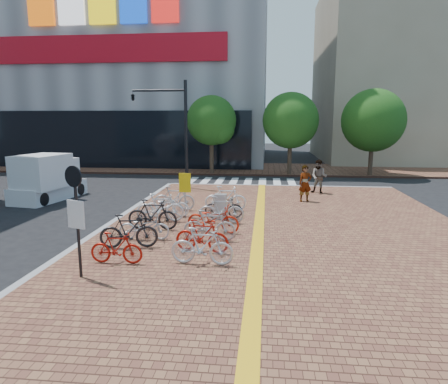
# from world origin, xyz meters

# --- Properties ---
(ground) EXTENTS (120.00, 120.00, 0.00)m
(ground) POSITION_xyz_m (0.00, 0.00, 0.00)
(ground) COLOR black
(ground) RESTS_ON ground
(sidewalk) EXTENTS (14.00, 34.00, 0.15)m
(sidewalk) POSITION_xyz_m (3.00, -5.00, 0.07)
(sidewalk) COLOR brown
(sidewalk) RESTS_ON ground
(tactile_strip) EXTENTS (0.40, 34.00, 0.01)m
(tactile_strip) POSITION_xyz_m (2.00, -5.00, 0.16)
(tactile_strip) COLOR yellow
(tactile_strip) RESTS_ON sidewalk
(kerb_west) EXTENTS (0.25, 34.00, 0.15)m
(kerb_west) POSITION_xyz_m (-4.00, -5.00, 0.08)
(kerb_west) COLOR gray
(kerb_west) RESTS_ON ground
(kerb_north) EXTENTS (14.00, 0.25, 0.15)m
(kerb_north) POSITION_xyz_m (3.00, 12.00, 0.08)
(kerb_north) COLOR gray
(kerb_north) RESTS_ON ground
(far_sidewalk) EXTENTS (70.00, 8.00, 0.15)m
(far_sidewalk) POSITION_xyz_m (0.00, 21.00, 0.07)
(far_sidewalk) COLOR brown
(far_sidewalk) RESTS_ON ground
(department_store) EXTENTS (36.00, 24.27, 28.00)m
(department_store) POSITION_xyz_m (-15.99, 31.95, 13.98)
(department_store) COLOR gray
(department_store) RESTS_ON ground
(building_beige) EXTENTS (20.00, 18.00, 18.00)m
(building_beige) POSITION_xyz_m (18.00, 32.00, 9.00)
(building_beige) COLOR gray
(building_beige) RESTS_ON ground
(crosswalk) EXTENTS (7.50, 4.00, 0.01)m
(crosswalk) POSITION_xyz_m (0.50, 14.00, 0.01)
(crosswalk) COLOR silver
(crosswalk) RESTS_ON ground
(street_trees) EXTENTS (16.20, 4.60, 6.35)m
(street_trees) POSITION_xyz_m (5.04, 17.45, 4.10)
(street_trees) COLOR #38281E
(street_trees) RESTS_ON far_sidewalk
(bike_0) EXTENTS (1.56, 0.45, 0.93)m
(bike_0) POSITION_xyz_m (-2.03, -2.59, 0.62)
(bike_0) COLOR #AB160C
(bike_0) RESTS_ON sidewalk
(bike_1) EXTENTS (1.94, 0.89, 1.13)m
(bike_1) POSITION_xyz_m (-2.15, -1.17, 0.71)
(bike_1) COLOR black
(bike_1) RESTS_ON sidewalk
(bike_2) EXTENTS (1.80, 0.74, 0.92)m
(bike_2) POSITION_xyz_m (-1.93, -0.23, 0.61)
(bike_2) COLOR silver
(bike_2) RESTS_ON sidewalk
(bike_3) EXTENTS (1.95, 0.63, 1.16)m
(bike_3) POSITION_xyz_m (-2.02, 1.09, 0.73)
(bike_3) COLOR black
(bike_3) RESTS_ON sidewalk
(bike_4) EXTENTS (1.99, 0.74, 1.17)m
(bike_4) POSITION_xyz_m (-2.03, 2.25, 0.73)
(bike_4) COLOR white
(bike_4) RESTS_ON sidewalk
(bike_5) EXTENTS (1.96, 0.96, 0.99)m
(bike_5) POSITION_xyz_m (-1.96, 3.08, 0.64)
(bike_5) COLOR white
(bike_5) RESTS_ON sidewalk
(bike_6) EXTENTS (1.90, 0.65, 1.12)m
(bike_6) POSITION_xyz_m (-1.93, 4.36, 0.71)
(bike_6) COLOR #BCBCC1
(bike_6) RESTS_ON sidewalk
(bike_7) EXTENTS (1.85, 0.62, 1.10)m
(bike_7) POSITION_xyz_m (0.45, -2.42, 0.70)
(bike_7) COLOR silver
(bike_7) RESTS_ON sidewalk
(bike_8) EXTENTS (1.80, 0.77, 1.05)m
(bike_8) POSITION_xyz_m (0.28, -1.33, 0.67)
(bike_8) COLOR #A6160B
(bike_8) RESTS_ON sidewalk
(bike_9) EXTENTS (1.81, 0.51, 1.09)m
(bike_9) POSITION_xyz_m (0.34, -0.13, 0.69)
(bike_9) COLOR #AAAAAF
(bike_9) RESTS_ON sidewalk
(bike_10) EXTENTS (2.05, 0.97, 1.04)m
(bike_10) POSITION_xyz_m (0.33, 0.93, 0.67)
(bike_10) COLOR #B81F0D
(bike_10) RESTS_ON sidewalk
(bike_11) EXTENTS (1.85, 0.58, 1.10)m
(bike_11) POSITION_xyz_m (0.48, 2.26, 0.70)
(bike_11) COLOR #ADADB2
(bike_11) RESTS_ON sidewalk
(bike_12) EXTENTS (1.63, 0.51, 0.97)m
(bike_12) POSITION_xyz_m (0.48, 3.12, 0.64)
(bike_12) COLOR black
(bike_12) RESTS_ON sidewalk
(bike_13) EXTENTS (1.93, 0.64, 1.14)m
(bike_13) POSITION_xyz_m (0.42, 4.53, 0.72)
(bike_13) COLOR white
(bike_13) RESTS_ON sidewalk
(pedestrian_a) EXTENTS (0.77, 0.61, 1.85)m
(pedestrian_a) POSITION_xyz_m (4.22, 7.04, 1.07)
(pedestrian_a) COLOR gray
(pedestrian_a) RESTS_ON sidewalk
(pedestrian_b) EXTENTS (1.12, 1.01, 1.89)m
(pedestrian_b) POSITION_xyz_m (5.21, 9.44, 1.10)
(pedestrian_b) COLOR #535A6A
(pedestrian_b) RESTS_ON sidewalk
(utility_box) EXTENTS (0.50, 0.37, 1.06)m
(utility_box) POSITION_xyz_m (0.37, 2.98, 0.68)
(utility_box) COLOR #BABABF
(utility_box) RESTS_ON sidewalk
(yellow_sign) EXTENTS (0.51, 0.14, 1.89)m
(yellow_sign) POSITION_xyz_m (-1.18, 3.20, 1.46)
(yellow_sign) COLOR #B7B7BC
(yellow_sign) RESTS_ON sidewalk
(notice_sign) EXTENTS (0.53, 0.22, 2.98)m
(notice_sign) POSITION_xyz_m (-2.60, -3.72, 2.03)
(notice_sign) COLOR black
(notice_sign) RESTS_ON sidewalk
(traffic_light_pole) EXTENTS (3.43, 1.32, 6.40)m
(traffic_light_pole) POSITION_xyz_m (-4.04, 10.48, 4.56)
(traffic_light_pole) COLOR black
(traffic_light_pole) RESTS_ON sidewalk
(box_truck) EXTENTS (2.49, 4.52, 2.48)m
(box_truck) POSITION_xyz_m (-9.43, 6.80, 1.17)
(box_truck) COLOR silver
(box_truck) RESTS_ON ground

